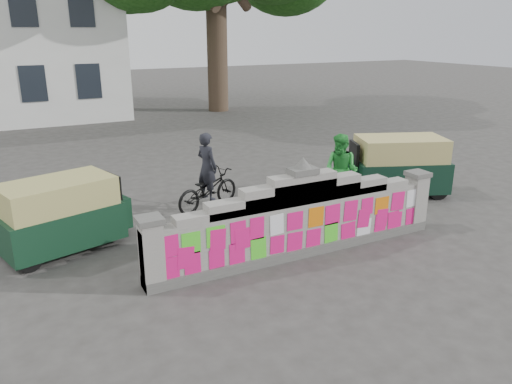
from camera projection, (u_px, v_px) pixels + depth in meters
ground at (300, 254)px, 10.05m from camera, size 100.00×100.00×0.00m
parapet_wall at (301, 219)px, 9.81m from camera, size 6.48×0.44×2.01m
cyclist_bike at (208, 190)px, 12.46m from camera, size 2.02×1.28×1.00m
cyclist_rider at (207, 176)px, 12.35m from camera, size 0.59×0.72×1.70m
pedestrian at (341, 171)px, 12.53m from camera, size 1.04×1.12×1.85m
rickshaw_left at (63, 214)px, 10.06m from camera, size 2.76×1.83×1.48m
rickshaw_right at (397, 165)px, 13.45m from camera, size 2.94×2.14×1.58m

